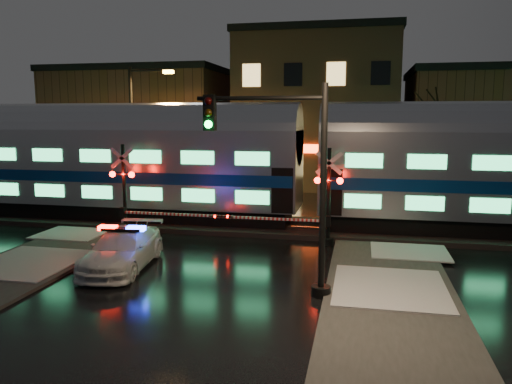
% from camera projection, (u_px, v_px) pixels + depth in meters
% --- Properties ---
extents(ground, '(120.00, 120.00, 0.00)m').
position_uv_depth(ground, '(219.00, 254.00, 20.08)').
color(ground, black).
rests_on(ground, ground).
extents(ballast, '(90.00, 4.20, 0.24)m').
position_uv_depth(ballast, '(247.00, 225.00, 24.90)').
color(ballast, black).
rests_on(ballast, ground).
extents(sidewalk_right, '(4.00, 20.00, 0.12)m').
position_uv_depth(sidewalk_right, '(396.00, 328.00, 12.94)').
color(sidewalk_right, '#2D2D2D').
rests_on(sidewalk_right, ground).
extents(building_left, '(14.00, 10.00, 9.00)m').
position_uv_depth(building_left, '(145.00, 128.00, 43.34)').
color(building_left, '#532D20').
rests_on(building_left, ground).
extents(building_mid, '(12.00, 11.00, 11.50)m').
position_uv_depth(building_mid, '(319.00, 113.00, 40.57)').
color(building_mid, brown).
rests_on(building_mid, ground).
extents(building_right, '(12.00, 10.00, 8.50)m').
position_uv_depth(building_right, '(491.00, 133.00, 37.65)').
color(building_right, '#532D20').
rests_on(building_right, ground).
extents(train, '(51.00, 3.12, 5.92)m').
position_uv_depth(train, '(310.00, 161.00, 23.77)').
color(train, black).
rests_on(train, ballast).
extents(police_car, '(2.48, 5.04, 1.57)m').
position_uv_depth(police_car, '(123.00, 249.00, 18.20)').
color(police_car, white).
rests_on(police_car, ground).
extents(crossing_signal_right, '(5.92, 0.66, 4.19)m').
position_uv_depth(crossing_signal_right, '(320.00, 206.00, 21.27)').
color(crossing_signal_right, black).
rests_on(crossing_signal_right, ground).
extents(crossing_signal_left, '(5.98, 0.66, 4.24)m').
position_uv_depth(crossing_signal_left, '(131.00, 198.00, 23.05)').
color(crossing_signal_left, black).
rests_on(crossing_signal_left, ground).
extents(traffic_light, '(4.19, 0.73, 6.48)m').
position_uv_depth(traffic_light, '(289.00, 185.00, 15.06)').
color(traffic_light, black).
rests_on(traffic_light, ground).
extents(streetlight, '(2.79, 0.29, 8.34)m').
position_uv_depth(streetlight, '(136.00, 128.00, 29.63)').
color(streetlight, black).
rests_on(streetlight, ground).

